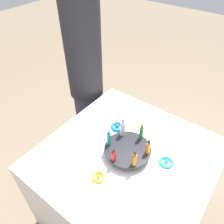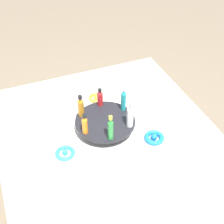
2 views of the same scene
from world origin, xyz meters
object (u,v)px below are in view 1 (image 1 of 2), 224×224
bottle_clear (123,127)px  ribbon_bow_gold (98,177)px  bottle_amber (134,159)px  bottle_teal (109,137)px  bottle_red (114,155)px  bottle_orange (148,147)px  ribbon_bow_teal (166,162)px  ribbon_bow_blue (117,126)px  person_figure (86,78)px  bottle_green (141,132)px  display_stand (128,150)px

bottle_clear → ribbon_bow_gold: bearing=-79.9°
bottle_amber → bottle_teal: bearing=170.8°
bottle_red → bottle_orange: size_ratio=0.91×
bottle_teal → ribbon_bow_teal: bearing=21.0°
bottle_clear → ribbon_bow_blue: bearing=141.4°
ribbon_bow_teal → person_figure: person_figure is taller
bottle_teal → bottle_green: size_ratio=1.03×
ribbon_bow_blue → bottle_teal: bearing=-68.9°
display_stand → bottle_red: bottle_red is taller
bottle_red → bottle_amber: (0.12, 0.04, 0.01)m
display_stand → bottle_clear: 0.15m
bottle_amber → bottle_orange: bearing=80.8°
bottle_orange → person_figure: 0.91m
bottle_teal → bottle_red: (0.10, -0.08, -0.02)m
bottle_red → ribbon_bow_gold: bottle_red is taller
bottle_red → ribbon_bow_gold: 0.16m
bottle_orange → person_figure: (-0.83, 0.36, -0.01)m
display_stand → person_figure: person_figure is taller
display_stand → bottle_green: bottle_green is taller
ribbon_bow_gold → display_stand: bearing=81.1°
display_stand → bottle_teal: bottle_teal is taller
bottle_teal → ribbon_bow_gold: bottle_teal is taller
bottle_teal → bottle_amber: bottle_teal is taller
ribbon_bow_gold → bottle_green: bearing=81.0°
display_stand → bottle_amber: size_ratio=2.41×
bottle_green → bottle_clear: (-0.12, -0.04, 0.00)m
bottle_clear → ribbon_bow_teal: bottle_clear is taller
bottle_orange → ribbon_bow_blue: bearing=160.1°
bottle_red → bottle_clear: bearing=110.8°
bottle_teal → bottle_red: size_ratio=1.38×
bottle_green → person_figure: (-0.74, 0.28, -0.02)m
bottle_red → bottle_clear: bottle_clear is taller
bottle_teal → bottle_orange: bottle_teal is taller
person_figure → ribbon_bow_blue: bearing=4.2°
bottle_red → bottle_clear: size_ratio=0.72×
person_figure → bottle_green: bearing=8.5°
bottle_amber → ribbon_bow_gold: bottle_amber is taller
bottle_amber → bottle_green: bearing=110.8°
display_stand → bottle_clear: size_ratio=2.11×
ribbon_bow_gold → person_figure: (-0.68, 0.65, 0.09)m
bottle_orange → bottle_green: bottle_green is taller
person_figure → display_stand: bearing=-0.0°
bottle_red → bottle_green: bottle_green is taller
display_stand → bottle_amber: (0.10, -0.08, 0.08)m
bottle_amber → ribbon_bow_blue: bottle_amber is taller
ribbon_bow_teal → bottle_clear: bearing=-178.1°
ribbon_bow_gold → bottle_orange: bearing=61.9°
bottle_red → bottle_green: 0.25m
bottle_clear → ribbon_bow_blue: 0.17m
bottle_teal → ribbon_bow_teal: size_ratio=1.51×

